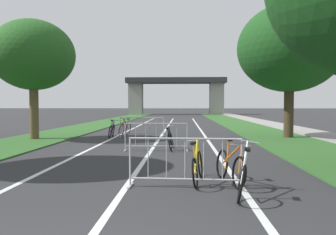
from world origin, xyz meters
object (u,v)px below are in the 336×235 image
object	(u,v)px
crowd_barrier_second	(156,137)
bicycle_black_0	(170,140)
bicycle_orange_4	(230,166)
tree_right_oak_mid	(290,48)
bicycle_yellow_3	(197,166)
bicycle_purple_5	(112,130)
crowd_barrier_third	(142,127)
crowd_barrier_nearest	(185,163)
bicycle_white_2	(242,176)
bicycle_red_1	(125,129)
tree_left_cypress_far	(33,55)

from	to	relation	value
crowd_barrier_second	bicycle_black_0	bearing A→B (deg)	34.58
bicycle_orange_4	tree_right_oak_mid	bearing A→B (deg)	-127.12
bicycle_yellow_3	bicycle_black_0	bearing A→B (deg)	107.42
bicycle_yellow_3	bicycle_purple_5	bearing A→B (deg)	121.31
crowd_barrier_third	bicycle_black_0	world-z (taller)	crowd_barrier_third
crowd_barrier_nearest	crowd_barrier_third	size ratio (longest dim) A/B	1.00
tree_right_oak_mid	bicycle_white_2	bearing A→B (deg)	-111.66
bicycle_yellow_3	crowd_barrier_third	bearing A→B (deg)	112.56
bicycle_yellow_3	bicycle_purple_5	size ratio (longest dim) A/B	1.02
bicycle_white_2	bicycle_yellow_3	xyz separation A→B (m)	(-0.80, 1.00, -0.02)
bicycle_red_1	bicycle_purple_5	bearing A→B (deg)	72.23
tree_right_oak_mid	bicycle_orange_4	bearing A→B (deg)	-113.98
bicycle_black_0	bicycle_yellow_3	xyz separation A→B (m)	(0.80, -5.30, -0.00)
tree_left_cypress_far	crowd_barrier_nearest	bearing A→B (deg)	-50.81
bicycle_white_2	bicycle_orange_4	world-z (taller)	bicycle_white_2
bicycle_yellow_3	bicycle_orange_4	distance (m)	0.71
crowd_barrier_third	bicycle_white_2	bearing A→B (deg)	-73.68
tree_left_cypress_far	bicycle_orange_4	world-z (taller)	tree_left_cypress_far
bicycle_black_0	bicycle_yellow_3	distance (m)	5.36
crowd_barrier_third	bicycle_purple_5	bearing A→B (deg)	-163.78
crowd_barrier_third	bicycle_orange_4	distance (m)	10.84
bicycle_red_1	bicycle_yellow_3	size ratio (longest dim) A/B	0.98
crowd_barrier_third	bicycle_purple_5	xyz separation A→B (m)	(-1.56, -0.45, -0.15)
bicycle_black_0	bicycle_yellow_3	world-z (taller)	bicycle_yellow_3
tree_right_oak_mid	crowd_barrier_nearest	bearing A→B (deg)	-117.59
crowd_barrier_third	bicycle_purple_5	size ratio (longest dim) A/B	1.45
bicycle_white_2	crowd_barrier_third	bearing A→B (deg)	116.74
crowd_barrier_second	bicycle_red_1	bearing A→B (deg)	110.67
crowd_barrier_nearest	bicycle_yellow_3	world-z (taller)	crowd_barrier_nearest
bicycle_red_1	crowd_barrier_nearest	bearing A→B (deg)	119.08
bicycle_red_1	bicycle_yellow_3	distance (m)	11.36
bicycle_black_0	crowd_barrier_nearest	bearing A→B (deg)	-82.75
tree_left_cypress_far	bicycle_orange_4	distance (m)	12.62
tree_right_oak_mid	crowd_barrier_third	distance (m)	8.70
bicycle_black_0	bicycle_purple_5	world-z (taller)	bicycle_purple_5
bicycle_purple_5	bicycle_red_1	bearing A→B (deg)	56.33
bicycle_white_2	bicycle_black_0	bearing A→B (deg)	114.64
tree_right_oak_mid	bicycle_orange_4	distance (m)	11.70
crowd_barrier_third	bicycle_orange_4	bearing A→B (deg)	-72.65
crowd_barrier_second	crowd_barrier_third	bearing A→B (deg)	102.55
bicycle_red_1	bicycle_purple_5	xyz separation A→B (m)	(-0.55, -0.93, -0.02)
bicycle_yellow_3	bicycle_orange_4	xyz separation A→B (m)	(0.71, -0.02, 0.01)
crowd_barrier_third	bicycle_red_1	world-z (taller)	crowd_barrier_third
tree_left_cypress_far	bicycle_yellow_3	distance (m)	12.14
bicycle_black_0	crowd_barrier_second	bearing A→B (deg)	-143.33
bicycle_yellow_3	bicycle_red_1	bearing A→B (deg)	116.95
bicycle_black_0	bicycle_red_1	distance (m)	6.14
crowd_barrier_second	bicycle_yellow_3	world-z (taller)	crowd_barrier_second
bicycle_yellow_3	bicycle_orange_4	size ratio (longest dim) A/B	1.00
crowd_barrier_second	tree_left_cypress_far	bearing A→B (deg)	149.91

